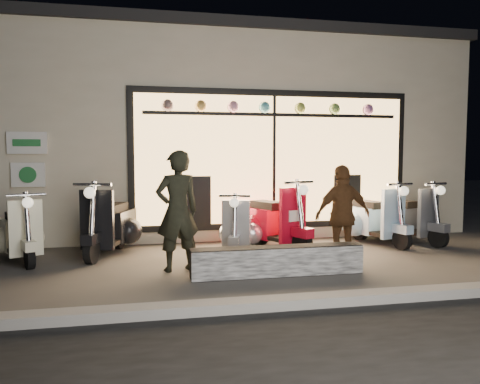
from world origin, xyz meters
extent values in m
plane|color=#383533|center=(0.00, 0.00, 0.00)|extent=(40.00, 40.00, 0.00)
cube|color=slate|center=(0.00, -2.00, 0.06)|extent=(40.00, 0.25, 0.12)
cube|color=beige|center=(0.00, 5.00, 2.00)|extent=(10.00, 6.00, 4.00)
cube|color=black|center=(0.00, 5.00, 4.10)|extent=(10.20, 6.20, 0.20)
cube|color=black|center=(0.80, 1.98, 1.55)|extent=(5.45, 0.06, 2.65)
cube|color=#FFBF6B|center=(0.80, 1.94, 1.55)|extent=(5.20, 0.04, 2.40)
cube|color=black|center=(0.80, 1.90, 2.40)|extent=(4.90, 0.06, 0.06)
cube|color=white|center=(-3.60, 1.96, 1.85)|extent=(0.65, 0.04, 0.38)
cube|color=white|center=(-3.60, 1.96, 1.30)|extent=(0.55, 0.04, 0.42)
cube|color=black|center=(0.13, -0.65, 0.20)|extent=(2.37, 0.28, 0.40)
cylinder|color=black|center=(-0.29, 0.32, 0.16)|extent=(0.19, 0.34, 0.33)
cylinder|color=black|center=(0.02, 1.23, 0.16)|extent=(0.21, 0.35, 0.33)
cube|color=silver|center=(-0.22, 0.51, 0.54)|extent=(0.44, 0.20, 0.79)
cube|color=silver|center=(-0.01, 1.14, 0.36)|extent=(0.59, 0.76, 0.44)
cube|color=black|center=(-0.04, 1.05, 0.63)|extent=(0.42, 0.59, 0.12)
sphere|color=#FFF2CC|center=(-0.29, 0.31, 0.91)|extent=(0.18, 0.18, 0.14)
cylinder|color=black|center=(0.87, 0.44, 0.19)|extent=(0.26, 0.40, 0.39)
cylinder|color=black|center=(0.41, 1.49, 0.19)|extent=(0.28, 0.41, 0.39)
cube|color=#B80B23|center=(0.77, 0.66, 0.64)|extent=(0.51, 0.28, 0.94)
cube|color=#B80B23|center=(0.46, 1.39, 0.43)|extent=(0.76, 0.93, 0.53)
cube|color=black|center=(0.50, 1.28, 0.75)|extent=(0.55, 0.71, 0.14)
sphere|color=#FFF2CC|center=(0.87, 0.43, 1.09)|extent=(0.23, 0.23, 0.17)
cylinder|color=black|center=(-2.43, 0.55, 0.19)|extent=(0.22, 0.40, 0.39)
cylinder|color=black|center=(-2.09, 1.64, 0.19)|extent=(0.24, 0.41, 0.39)
cube|color=black|center=(-2.36, 0.78, 0.64)|extent=(0.52, 0.23, 0.93)
cube|color=black|center=(-2.13, 1.53, 0.43)|extent=(0.69, 0.90, 0.52)
cube|color=black|center=(-2.16, 1.42, 0.75)|extent=(0.49, 0.70, 0.14)
sphere|color=#FFF2CC|center=(-2.43, 0.54, 1.08)|extent=(0.21, 0.21, 0.17)
cylinder|color=black|center=(-3.27, 0.39, 0.17)|extent=(0.23, 0.36, 0.35)
cylinder|color=black|center=(-3.67, 1.32, 0.17)|extent=(0.25, 0.37, 0.35)
cube|color=beige|center=(-3.35, 0.59, 0.57)|extent=(0.46, 0.25, 0.83)
cube|color=beige|center=(-3.63, 1.23, 0.39)|extent=(0.68, 0.82, 0.47)
cube|color=black|center=(-3.59, 1.14, 0.67)|extent=(0.49, 0.64, 0.12)
sphere|color=#FFF2CC|center=(-3.26, 0.38, 0.97)|extent=(0.20, 0.20, 0.15)
cylinder|color=black|center=(2.72, 0.56, 0.18)|extent=(0.20, 0.38, 0.37)
cylinder|color=black|center=(2.45, 1.61, 0.18)|extent=(0.22, 0.39, 0.37)
cube|color=#9ABFDB|center=(2.66, 0.78, 0.61)|extent=(0.50, 0.20, 0.89)
cube|color=#9ABFDB|center=(2.48, 1.50, 0.41)|extent=(0.63, 0.85, 0.50)
cube|color=black|center=(2.50, 1.40, 0.71)|extent=(0.44, 0.66, 0.13)
sphere|color=#FFF2CC|center=(2.72, 0.55, 1.03)|extent=(0.20, 0.20, 0.16)
cylinder|color=black|center=(3.45, 0.61, 0.18)|extent=(0.23, 0.38, 0.37)
cylinder|color=black|center=(3.09, 1.62, 0.18)|extent=(0.25, 0.39, 0.37)
cube|color=slate|center=(3.38, 0.82, 0.60)|extent=(0.49, 0.24, 0.88)
cube|color=slate|center=(3.12, 1.52, 0.41)|extent=(0.68, 0.86, 0.50)
cube|color=black|center=(3.16, 1.42, 0.71)|extent=(0.49, 0.67, 0.13)
sphere|color=#FFF2CC|center=(3.46, 0.60, 1.02)|extent=(0.21, 0.21, 0.16)
imported|color=black|center=(-1.18, -0.11, 0.85)|extent=(0.70, 0.54, 1.71)
imported|color=#53321A|center=(1.25, -0.26, 0.75)|extent=(0.90, 0.44, 1.50)
camera|label=1|loc=(-1.64, -6.69, 1.64)|focal=35.00mm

